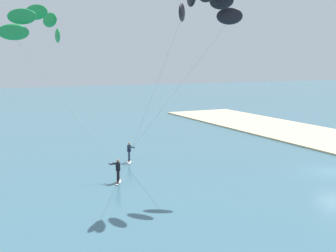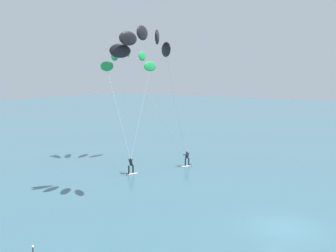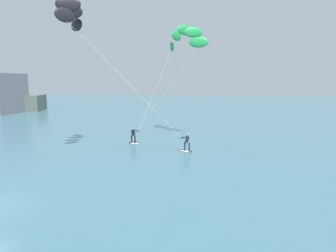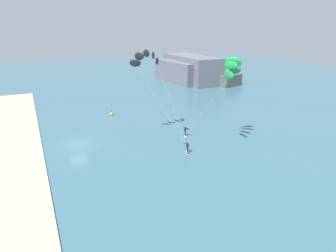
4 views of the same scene
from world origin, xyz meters
TOP-DOWN VIEW (x-y plane):
  - ground_plane at (0.00, 0.00)m, footprint 240.00×240.00m
  - kitesurfer_nearshore at (9.13, 20.19)m, footprint 8.38×7.68m
  - kitesurfer_mid_water at (0.66, 11.40)m, footprint 11.59×5.29m

SIDE VIEW (x-z plane):
  - ground_plane at x=0.00m, z-range 0.00..0.00m
  - kitesurfer_nearshore at x=9.13m, z-range 4.56..17.10m
  - kitesurfer_mid_water at x=0.66m, z-range 4.93..18.17m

